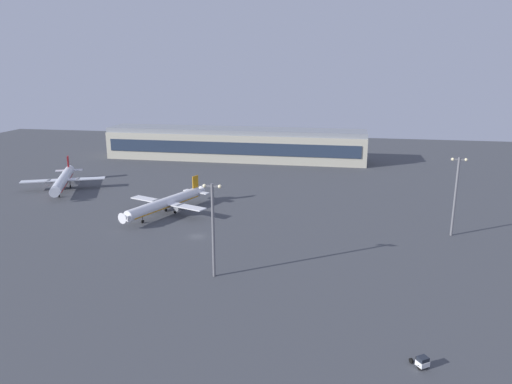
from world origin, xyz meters
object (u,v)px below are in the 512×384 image
object	(u,v)px
airplane_near_gate	(166,203)
apron_light_west	(456,191)
apron_light_east	(213,224)
airplane_taxiway_distant	(63,180)
pushback_tug	(422,362)

from	to	relation	value
airplane_near_gate	apron_light_west	size ratio (longest dim) A/B	1.61
apron_light_east	airplane_taxiway_distant	bearing A→B (deg)	139.93
airplane_near_gate	apron_light_west	distance (m)	90.99
airplane_near_gate	airplane_taxiway_distant	bearing A→B (deg)	-3.06
airplane_near_gate	airplane_taxiway_distant	xyz separation A→B (m)	(-52.44, 23.39, 0.22)
airplane_taxiway_distant	apron_light_west	distance (m)	145.85
pushback_tug	apron_light_west	world-z (taller)	apron_light_west
airplane_near_gate	apron_light_east	bearing A→B (deg)	143.64
pushback_tug	airplane_taxiway_distant	bearing A→B (deg)	-72.30
pushback_tug	apron_light_west	distance (m)	71.93
apron_light_west	apron_light_east	distance (m)	73.44
airplane_near_gate	airplane_taxiway_distant	size ratio (longest dim) A/B	0.96
pushback_tug	apron_light_west	bearing A→B (deg)	-139.23
apron_light_east	apron_light_west	bearing A→B (deg)	33.09
airplane_taxiway_distant	pushback_tug	bearing A→B (deg)	118.87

